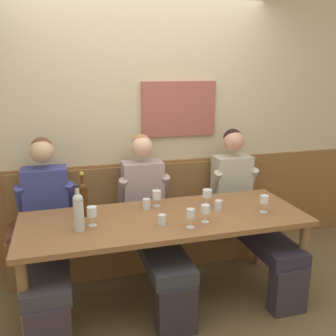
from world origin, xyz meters
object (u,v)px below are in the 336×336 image
(person_center_right_seat, at_px, (151,215))
(water_tumbler_center, at_px, (162,220))
(wall_bench, at_px, (146,235))
(wine_bottle_amber_mid, at_px, (83,198))
(wine_bottle_clear_water, at_px, (79,211))
(wine_glass_by_bottle, at_px, (191,215))
(wine_glass_center_rear, at_px, (207,194))
(water_tumbler_right, at_px, (218,205))
(person_right_seat, at_px, (246,204))
(wine_glass_mid_right, at_px, (92,212))
(dining_table, at_px, (165,226))
(water_tumbler_left, at_px, (147,204))
(wine_glass_center_front, at_px, (264,200))
(wine_glass_left_end, at_px, (206,210))
(wine_glass_mid_left, at_px, (157,195))
(person_left_seat, at_px, (46,225))

(person_center_right_seat, distance_m, water_tumbler_center, 0.51)
(wall_bench, height_order, wine_bottle_amber_mid, wine_bottle_amber_mid)
(wine_bottle_clear_water, distance_m, wine_glass_by_bottle, 0.80)
(wine_bottle_amber_mid, height_order, wine_glass_center_rear, wine_bottle_amber_mid)
(water_tumbler_center, bearing_deg, wine_bottle_clear_water, 173.09)
(wine_glass_center_rear, bearing_deg, wall_bench, 125.91)
(wall_bench, bearing_deg, water_tumbler_right, -55.51)
(wine_glass_by_bottle, height_order, water_tumbler_center, wine_glass_by_bottle)
(person_center_right_seat, distance_m, person_right_seat, 0.92)
(wine_glass_by_bottle, relative_size, water_tumbler_right, 1.68)
(water_tumbler_center, bearing_deg, wine_glass_center_rear, 31.08)
(person_right_seat, distance_m, wine_glass_mid_right, 1.50)
(dining_table, height_order, water_tumbler_center, water_tumbler_center)
(wine_glass_by_bottle, bearing_deg, water_tumbler_left, 116.42)
(wine_bottle_amber_mid, height_order, wine_glass_center_front, wine_bottle_amber_mid)
(wine_bottle_amber_mid, bearing_deg, wine_glass_center_rear, -3.97)
(dining_table, height_order, wine_glass_left_end, wine_glass_left_end)
(water_tumbler_right, bearing_deg, wine_glass_mid_left, 152.97)
(person_right_seat, bearing_deg, wine_glass_center_rear, -156.64)
(wine_glass_center_front, xyz_separation_m, water_tumbler_center, (-0.86, -0.03, -0.06))
(person_right_seat, height_order, water_tumbler_right, person_right_seat)
(person_left_seat, xyz_separation_m, wine_bottle_clear_water, (0.25, -0.42, 0.25))
(wine_glass_mid_right, height_order, wine_glass_mid_left, wine_glass_mid_right)
(person_right_seat, xyz_separation_m, water_tumbler_center, (-0.95, -0.49, 0.15))
(person_center_right_seat, xyz_separation_m, water_tumbler_left, (-0.07, -0.13, 0.16))
(wine_bottle_amber_mid, bearing_deg, wine_bottle_clear_water, -100.13)
(dining_table, relative_size, wine_glass_left_end, 16.27)
(wine_glass_mid_right, relative_size, wine_glass_center_front, 1.05)
(water_tumbler_center, bearing_deg, dining_table, 67.66)
(dining_table, relative_size, wine_glass_center_rear, 15.13)
(dining_table, xyz_separation_m, wine_glass_center_rear, (0.40, 0.13, 0.19))
(wine_bottle_clear_water, distance_m, wine_glass_center_rear, 1.08)
(wine_glass_by_bottle, distance_m, water_tumbler_center, 0.22)
(dining_table, bearing_deg, person_left_seat, 159.48)
(wine_glass_center_rear, xyz_separation_m, wine_glass_left_end, (-0.14, -0.31, -0.01))
(wine_glass_mid_right, bearing_deg, wine_glass_mid_left, 25.75)
(wine_bottle_clear_water, height_order, wine_glass_center_rear, wine_bottle_clear_water)
(person_right_seat, bearing_deg, wine_glass_mid_left, -174.50)
(wall_bench, xyz_separation_m, person_center_right_seat, (-0.03, -0.35, 0.34))
(wine_glass_mid_right, bearing_deg, wine_bottle_clear_water, -147.00)
(wine_bottle_clear_water, xyz_separation_m, water_tumbler_left, (0.56, 0.29, -0.11))
(wine_glass_center_rear, height_order, wine_glass_center_front, wine_glass_center_rear)
(water_tumbler_left, relative_size, water_tumbler_right, 1.02)
(person_left_seat, distance_m, wine_glass_mid_right, 0.54)
(person_center_right_seat, bearing_deg, person_left_seat, 179.69)
(dining_table, xyz_separation_m, person_left_seat, (-0.90, 0.34, -0.03))
(wine_glass_by_bottle, bearing_deg, person_left_seat, 150.30)
(wine_glass_left_end, relative_size, wine_glass_center_front, 0.97)
(wine_glass_mid_right, relative_size, wine_glass_by_bottle, 1.04)
(dining_table, distance_m, wine_glass_center_front, 0.82)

